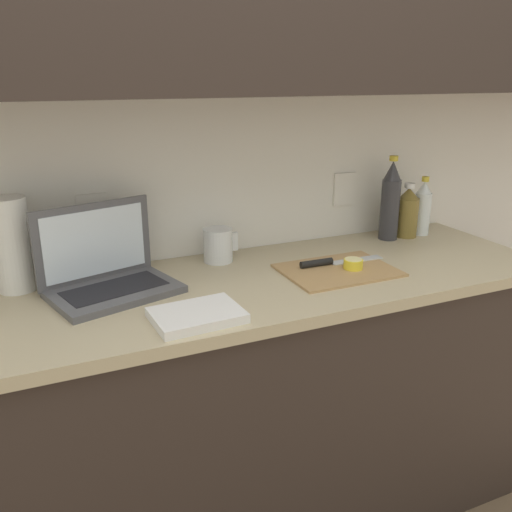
# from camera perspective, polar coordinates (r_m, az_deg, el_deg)

# --- Properties ---
(wall_back) EXTENTS (5.20, 0.38, 2.60)m
(wall_back) POSITION_cam_1_polar(r_m,az_deg,el_deg) (1.67, -8.14, 21.18)
(wall_back) COLOR white
(wall_back) RESTS_ON ground_plane
(counter_unit) EXTENTS (2.18, 0.59, 0.89)m
(counter_unit) POSITION_cam_1_polar(r_m,az_deg,el_deg) (1.78, -4.98, -16.54)
(counter_unit) COLOR #332823
(counter_unit) RESTS_ON ground_plane
(laptop) EXTENTS (0.39, 0.31, 0.24)m
(laptop) POSITION_cam_1_polar(r_m,az_deg,el_deg) (1.58, -15.46, -1.55)
(laptop) COLOR #515156
(laptop) RESTS_ON counter_unit
(cutting_board) EXTENTS (0.34, 0.25, 0.01)m
(cutting_board) POSITION_cam_1_polar(r_m,az_deg,el_deg) (1.70, 8.62, -1.49)
(cutting_board) COLOR tan
(cutting_board) RESTS_ON counter_unit
(knife) EXTENTS (0.29, 0.04, 0.02)m
(knife) POSITION_cam_1_polar(r_m,az_deg,el_deg) (1.73, 7.53, -0.65)
(knife) COLOR silver
(knife) RESTS_ON cutting_board
(lemon_half_cut) EXTENTS (0.06, 0.06, 0.03)m
(lemon_half_cut) POSITION_cam_1_polar(r_m,az_deg,el_deg) (1.71, 10.19, -0.81)
(lemon_half_cut) COLOR yellow
(lemon_half_cut) RESTS_ON cutting_board
(bottle_green_soda) EXTENTS (0.07, 0.07, 0.31)m
(bottle_green_soda) POSITION_cam_1_polar(r_m,az_deg,el_deg) (2.04, 13.96, 5.59)
(bottle_green_soda) COLOR #333338
(bottle_green_soda) RESTS_ON counter_unit
(bottle_oil_tall) EXTENTS (0.08, 0.08, 0.20)m
(bottle_oil_tall) POSITION_cam_1_polar(r_m,az_deg,el_deg) (2.11, 15.64, 4.42)
(bottle_oil_tall) COLOR olive
(bottle_oil_tall) RESTS_ON counter_unit
(bottle_water_clear) EXTENTS (0.06, 0.06, 0.22)m
(bottle_water_clear) POSITION_cam_1_polar(r_m,az_deg,el_deg) (2.15, 17.13, 4.81)
(bottle_water_clear) COLOR silver
(bottle_water_clear) RESTS_ON counter_unit
(measuring_cup) EXTENTS (0.12, 0.10, 0.11)m
(measuring_cup) POSITION_cam_1_polar(r_m,az_deg,el_deg) (1.77, -4.00, 1.16)
(measuring_cup) COLOR silver
(measuring_cup) RESTS_ON counter_unit
(paper_towel_roll) EXTENTS (0.10, 0.10, 0.27)m
(paper_towel_roll) POSITION_cam_1_polar(r_m,az_deg,el_deg) (1.65, -24.28, 1.09)
(paper_towel_roll) COLOR white
(paper_towel_roll) RESTS_ON counter_unit
(dish_towel) EXTENTS (0.23, 0.17, 0.02)m
(dish_towel) POSITION_cam_1_polar(r_m,az_deg,el_deg) (1.37, -6.24, -6.22)
(dish_towel) COLOR white
(dish_towel) RESTS_ON counter_unit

